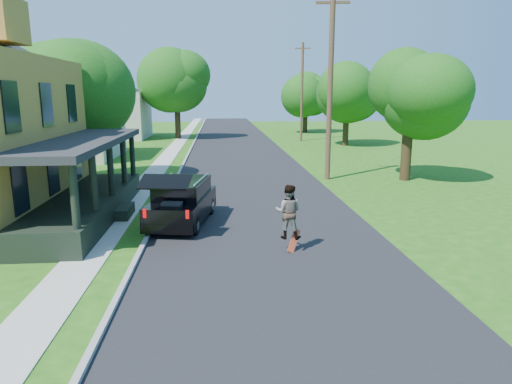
{
  "coord_description": "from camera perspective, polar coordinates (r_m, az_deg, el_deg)",
  "views": [
    {
      "loc": [
        -1.58,
        -11.93,
        4.8
      ],
      "look_at": [
        -0.36,
        3.0,
        1.57
      ],
      "focal_mm": 32.0,
      "sensor_mm": 36.0,
      "label": 1
    }
  ],
  "objects": [
    {
      "name": "utility_pole_near",
      "position": [
        26.09,
        9.26,
        13.06
      ],
      "size": [
        1.82,
        0.41,
        10.23
      ],
      "rotation": [
        0.0,
        0.0,
        -0.15
      ],
      "color": "#4E3424",
      "rests_on": "ground"
    },
    {
      "name": "neighbor_house_mid",
      "position": [
        37.86,
        -23.42,
        10.26
      ],
      "size": [
        12.78,
        12.78,
        8.3
      ],
      "color": "beige",
      "rests_on": "ground"
    },
    {
      "name": "street",
      "position": [
        32.32,
        -1.82,
        3.62
      ],
      "size": [
        8.0,
        120.0,
        0.02
      ],
      "primitive_type": "cube",
      "color": "black",
      "rests_on": "ground"
    },
    {
      "name": "sidewalk",
      "position": [
        32.54,
        -11.74,
        3.43
      ],
      "size": [
        1.3,
        120.0,
        0.03
      ],
      "primitive_type": "cube",
      "color": "#9C9B94",
      "rests_on": "ground"
    },
    {
      "name": "black_suv",
      "position": [
        17.34,
        -9.23,
        -1.22
      ],
      "size": [
        2.51,
        4.91,
        2.18
      ],
      "rotation": [
        0.0,
        0.0,
        -0.17
      ],
      "color": "black",
      "rests_on": "ground"
    },
    {
      "name": "tree_left_mid",
      "position": [
        27.36,
        -23.61,
        13.23
      ],
      "size": [
        7.93,
        7.64,
        9.2
      ],
      "rotation": [
        0.0,
        0.0,
        0.31
      ],
      "color": "black",
      "rests_on": "ground"
    },
    {
      "name": "tree_right_mid",
      "position": [
        44.17,
        11.3,
        12.89
      ],
      "size": [
        6.08,
        5.88,
        8.57
      ],
      "rotation": [
        0.0,
        0.0,
        0.09
      ],
      "color": "black",
      "rests_on": "ground"
    },
    {
      "name": "front_walk",
      "position": [
        20.18,
        -27.66,
        -3.02
      ],
      "size": [
        6.5,
        1.2,
        0.03
      ],
      "primitive_type": "cube",
      "color": "#9C9B94",
      "rests_on": "ground"
    },
    {
      "name": "skateboard",
      "position": [
        14.31,
        4.76,
        -6.16
      ],
      "size": [
        0.49,
        0.55,
        0.72
      ],
      "rotation": [
        0.0,
        0.0,
        0.19
      ],
      "color": "#9B2A0D",
      "rests_on": "ground"
    },
    {
      "name": "ground",
      "position": [
        12.95,
        2.7,
        -9.6
      ],
      "size": [
        140.0,
        140.0,
        0.0
      ],
      "primitive_type": "plane",
      "color": "#1C5210",
      "rests_on": "ground"
    },
    {
      "name": "tree_left_far",
      "position": [
        50.98,
        -9.97,
        13.98
      ],
      "size": [
        8.09,
        8.22,
        10.15
      ],
      "rotation": [
        0.0,
        0.0,
        -0.33
      ],
      "color": "black",
      "rests_on": "ground"
    },
    {
      "name": "tree_right_near",
      "position": [
        26.96,
        18.66,
        11.67
      ],
      "size": [
        5.52,
        5.79,
        7.29
      ],
      "rotation": [
        0.0,
        0.0,
        -0.33
      ],
      "color": "black",
      "rests_on": "ground"
    },
    {
      "name": "curb",
      "position": [
        32.38,
        -9.01,
        3.49
      ],
      "size": [
        0.15,
        120.0,
        0.12
      ],
      "primitive_type": "cube",
      "color": "gray",
      "rests_on": "ground"
    },
    {
      "name": "neighbor_house_far",
      "position": [
        53.28,
        -17.94,
        10.93
      ],
      "size": [
        12.78,
        12.78,
        8.3
      ],
      "color": "beige",
      "rests_on": "ground"
    },
    {
      "name": "tree_right_far",
      "position": [
        58.79,
        6.2,
        12.7
      ],
      "size": [
        6.47,
        6.18,
        8.48
      ],
      "rotation": [
        0.0,
        0.0,
        0.15
      ],
      "color": "black",
      "rests_on": "ground"
    },
    {
      "name": "utility_pole_far",
      "position": [
        47.98,
        5.76,
        12.44
      ],
      "size": [
        1.55,
        0.46,
        9.87
      ],
      "rotation": [
        0.0,
        0.0,
        -0.22
      ],
      "color": "#4E3424",
      "rests_on": "ground"
    },
    {
      "name": "skateboarder",
      "position": [
        14.04,
        4.05,
        -2.47
      ],
      "size": [
        0.96,
        0.83,
        1.69
      ],
      "rotation": [
        0.0,
        0.0,
        2.87
      ],
      "color": "black",
      "rests_on": "ground"
    }
  ]
}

